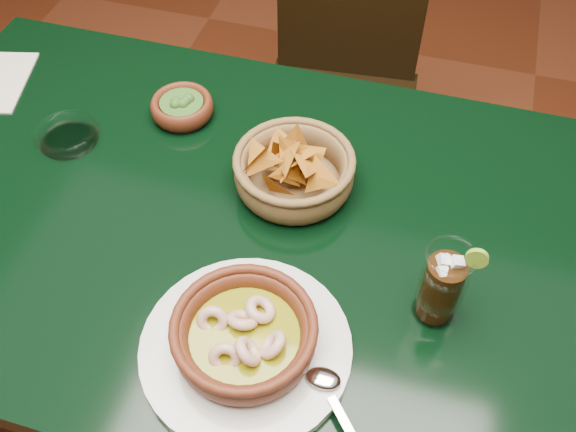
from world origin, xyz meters
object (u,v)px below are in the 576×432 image
(dining_table, at_px, (214,248))
(dining_chair, at_px, (341,88))
(cola_drink, at_px, (442,285))
(shrimp_plate, at_px, (245,339))
(chip_basket, at_px, (294,170))

(dining_table, xyz_separation_m, dining_chair, (0.07, 0.70, -0.18))
(cola_drink, bearing_deg, shrimp_plate, -150.29)
(dining_chair, relative_size, chip_basket, 3.68)
(dining_table, relative_size, shrimp_plate, 3.33)
(dining_chair, height_order, cola_drink, cola_drink)
(shrimp_plate, relative_size, cola_drink, 2.31)
(dining_table, bearing_deg, dining_chair, 84.14)
(chip_basket, bearing_deg, shrimp_plate, -85.93)
(dining_chair, distance_m, shrimp_plate, 0.98)
(dining_table, relative_size, chip_basket, 5.18)
(chip_basket, height_order, cola_drink, cola_drink)
(chip_basket, bearing_deg, dining_chair, 94.14)
(shrimp_plate, bearing_deg, dining_table, 122.27)
(dining_table, height_order, cola_drink, cola_drink)
(dining_chair, bearing_deg, shrimp_plate, -85.88)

